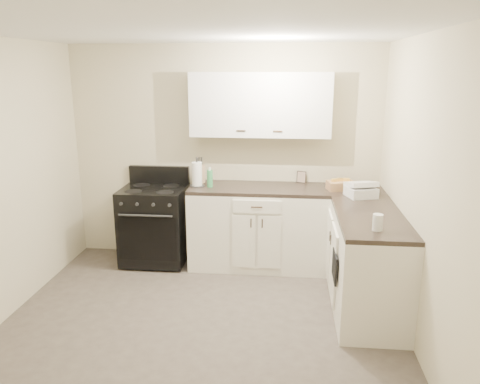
# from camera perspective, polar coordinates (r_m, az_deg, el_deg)

# --- Properties ---
(floor) EXTENTS (3.60, 3.60, 0.00)m
(floor) POSITION_cam_1_polar(r_m,az_deg,el_deg) (4.28, -5.08, -16.63)
(floor) COLOR #473F38
(floor) RESTS_ON ground
(ceiling) EXTENTS (3.60, 3.60, 0.00)m
(ceiling) POSITION_cam_1_polar(r_m,az_deg,el_deg) (3.66, -6.02, 19.02)
(ceiling) COLOR white
(ceiling) RESTS_ON wall_back
(wall_back) EXTENTS (3.60, 0.00, 3.60)m
(wall_back) POSITION_cam_1_polar(r_m,az_deg,el_deg) (5.51, -1.90, 4.62)
(wall_back) COLOR beige
(wall_back) RESTS_ON ground
(wall_right) EXTENTS (0.00, 3.60, 3.60)m
(wall_right) POSITION_cam_1_polar(r_m,az_deg,el_deg) (3.86, 21.72, -0.92)
(wall_right) COLOR beige
(wall_right) RESTS_ON ground
(wall_front) EXTENTS (3.60, 0.00, 3.60)m
(wall_front) POSITION_cam_1_polar(r_m,az_deg,el_deg) (2.15, -14.97, -12.74)
(wall_front) COLOR beige
(wall_front) RESTS_ON ground
(base_cabinets_back) EXTENTS (1.55, 0.60, 0.90)m
(base_cabinets_back) POSITION_cam_1_polar(r_m,az_deg,el_deg) (5.39, 2.24, -4.44)
(base_cabinets_back) COLOR silver
(base_cabinets_back) RESTS_ON floor
(base_cabinets_right) EXTENTS (0.60, 1.90, 0.90)m
(base_cabinets_right) POSITION_cam_1_polar(r_m,az_deg,el_deg) (4.83, 14.68, -7.25)
(base_cabinets_right) COLOR silver
(base_cabinets_right) RESTS_ON floor
(countertop_back) EXTENTS (1.55, 0.60, 0.04)m
(countertop_back) POSITION_cam_1_polar(r_m,az_deg,el_deg) (5.25, 2.30, 0.41)
(countertop_back) COLOR black
(countertop_back) RESTS_ON base_cabinets_back
(countertop_right) EXTENTS (0.60, 1.90, 0.04)m
(countertop_right) POSITION_cam_1_polar(r_m,az_deg,el_deg) (4.68, 15.05, -1.91)
(countertop_right) COLOR black
(countertop_right) RESTS_ON base_cabinets_right
(upper_cabinets) EXTENTS (1.55, 0.30, 0.70)m
(upper_cabinets) POSITION_cam_1_polar(r_m,az_deg,el_deg) (5.25, 2.50, 10.59)
(upper_cabinets) COLOR silver
(upper_cabinets) RESTS_ON wall_back
(stove) EXTENTS (0.73, 0.62, 0.88)m
(stove) POSITION_cam_1_polar(r_m,az_deg,el_deg) (5.56, -10.36, -3.94)
(stove) COLOR black
(stove) RESTS_ON floor
(knife_block) EXTENTS (0.12, 0.12, 0.22)m
(knife_block) POSITION_cam_1_polar(r_m,az_deg,el_deg) (5.42, -4.97, 2.21)
(knife_block) COLOR tan
(knife_block) RESTS_ON countertop_back
(paper_towel) EXTENTS (0.14, 0.14, 0.27)m
(paper_towel) POSITION_cam_1_polar(r_m,az_deg,el_deg) (5.27, -5.27, 2.17)
(paper_towel) COLOR white
(paper_towel) RESTS_ON countertop_back
(soap_bottle) EXTENTS (0.08, 0.08, 0.19)m
(soap_bottle) POSITION_cam_1_polar(r_m,az_deg,el_deg) (5.23, -3.70, 1.65)
(soap_bottle) COLOR #389351
(soap_bottle) RESTS_ON countertop_back
(picture_frame) EXTENTS (0.11, 0.07, 0.13)m
(picture_frame) POSITION_cam_1_polar(r_m,az_deg,el_deg) (5.48, 7.49, 1.84)
(picture_frame) COLOR black
(picture_frame) RESTS_ON countertop_back
(wicker_basket) EXTENTS (0.32, 0.24, 0.09)m
(wicker_basket) POSITION_cam_1_polar(r_m,az_deg,el_deg) (5.23, 12.18, 0.78)
(wicker_basket) COLOR #AB7A50
(wicker_basket) RESTS_ON countertop_right
(countertop_grill) EXTENTS (0.34, 0.33, 0.10)m
(countertop_grill) POSITION_cam_1_polar(r_m,az_deg,el_deg) (4.99, 14.51, 0.02)
(countertop_grill) COLOR white
(countertop_grill) RESTS_ON countertop_right
(glass_jar) EXTENTS (0.09, 0.09, 0.14)m
(glass_jar) POSITION_cam_1_polar(r_m,az_deg,el_deg) (3.99, 16.43, -3.57)
(glass_jar) COLOR silver
(glass_jar) RESTS_ON countertop_right
(oven_mitt_near) EXTENTS (0.02, 0.15, 0.25)m
(oven_mitt_near) POSITION_cam_1_polar(r_m,az_deg,el_deg) (4.22, 11.57, -9.28)
(oven_mitt_near) COLOR black
(oven_mitt_near) RESTS_ON base_cabinets_right
(oven_mitt_far) EXTENTS (0.02, 0.14, 0.25)m
(oven_mitt_far) POSITION_cam_1_polar(r_m,az_deg,el_deg) (4.36, 11.38, -8.42)
(oven_mitt_far) COLOR black
(oven_mitt_far) RESTS_ON base_cabinets_right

